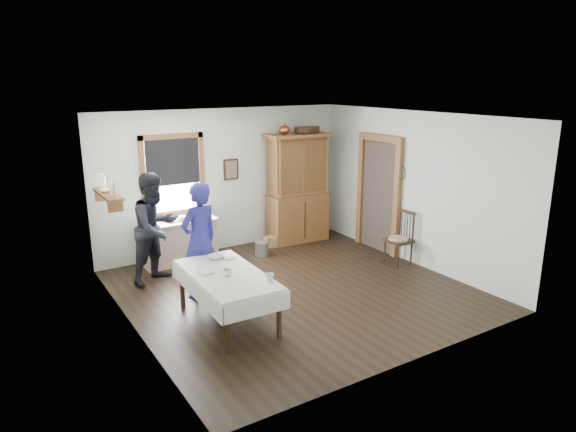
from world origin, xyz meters
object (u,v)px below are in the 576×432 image
(china_hutch, at_px, (298,188))
(spindle_chair, at_px, (399,238))
(work_counter, at_px, (180,241))
(figure_dark, at_px, (156,232))
(woman_blue, at_px, (200,245))
(pail, at_px, (262,249))
(dining_table, at_px, (227,298))
(wicker_basket, at_px, (272,241))

(china_hutch, distance_m, spindle_chair, 2.34)
(work_counter, relative_size, china_hutch, 0.62)
(work_counter, bearing_deg, figure_dark, -135.40)
(work_counter, distance_m, woman_blue, 1.67)
(pail, xyz_separation_m, woman_blue, (-1.68, -1.10, 0.69))
(spindle_chair, distance_m, woman_blue, 3.59)
(dining_table, relative_size, pail, 6.63)
(china_hutch, xyz_separation_m, wicker_basket, (-0.65, -0.06, -0.99))
(china_hutch, bearing_deg, wicker_basket, -172.35)
(china_hutch, relative_size, figure_dark, 1.31)
(woman_blue, bearing_deg, figure_dark, -85.87)
(woman_blue, bearing_deg, spindle_chair, 154.18)
(figure_dark, bearing_deg, spindle_chair, -47.80)
(woman_blue, bearing_deg, dining_table, 70.92)
(spindle_chair, distance_m, wicker_basket, 2.53)
(work_counter, height_order, spindle_chair, spindle_chair)
(figure_dark, bearing_deg, wicker_basket, -14.10)
(wicker_basket, distance_m, figure_dark, 2.65)
(work_counter, relative_size, dining_table, 0.77)
(china_hutch, distance_m, dining_table, 3.87)
(dining_table, bearing_deg, spindle_chair, 6.93)
(spindle_chair, bearing_deg, figure_dark, 159.32)
(china_hutch, distance_m, woman_blue, 3.19)
(work_counter, height_order, pail, work_counter)
(china_hutch, xyz_separation_m, figure_dark, (-3.13, -0.60, -0.26))
(pail, bearing_deg, wicker_basket, 41.55)
(figure_dark, bearing_deg, dining_table, -107.16)
(work_counter, relative_size, figure_dark, 0.82)
(work_counter, height_order, dining_table, work_counter)
(dining_table, bearing_deg, wicker_basket, 49.14)
(pail, height_order, woman_blue, woman_blue)
(pail, bearing_deg, dining_table, -129.20)
(work_counter, height_order, wicker_basket, work_counter)
(dining_table, distance_m, spindle_chair, 3.60)
(dining_table, xyz_separation_m, pail, (1.72, 2.11, -0.22))
(spindle_chair, xyz_separation_m, pail, (-1.85, 1.67, -0.35))
(pail, relative_size, figure_dark, 0.16)
(work_counter, distance_m, wicker_basket, 1.89)
(dining_table, height_order, woman_blue, woman_blue)
(work_counter, distance_m, figure_dark, 0.99)
(spindle_chair, bearing_deg, woman_blue, 171.54)
(dining_table, height_order, spindle_chair, spindle_chair)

